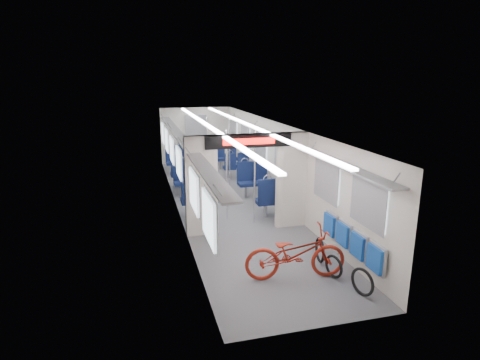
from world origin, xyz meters
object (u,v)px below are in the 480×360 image
at_px(bike_hoop_c, 320,251).
at_px(seat_bay_near_left, 194,185).
at_px(stanchion_far_left, 208,153).
at_px(stanchion_far_right, 229,154).
at_px(bike_hoop_b, 334,268).
at_px(seat_bay_near_right, 263,186).
at_px(flip_bench, 351,240).
at_px(seat_bay_far_left, 182,163).
at_px(stanchion_near_left, 227,176).
at_px(bicycle, 295,253).
at_px(seat_bay_far_right, 231,160).
at_px(bike_hoop_a, 362,283).
at_px(stanchion_near_right, 255,178).

relative_size(bike_hoop_c, seat_bay_near_left, 0.22).
bearing_deg(stanchion_far_left, seat_bay_near_left, -112.63).
bearing_deg(stanchion_far_right, bike_hoop_b, -85.74).
xyz_separation_m(bike_hoop_b, seat_bay_near_right, (0.05, 4.37, 0.38)).
xyz_separation_m(bike_hoop_c, stanchion_far_right, (-0.51, 5.63, 0.92)).
relative_size(flip_bench, seat_bay_far_left, 0.91).
height_order(stanchion_near_left, stanchion_far_right, same).
relative_size(flip_bench, stanchion_near_left, 0.91).
relative_size(bicycle, stanchion_near_left, 0.80).
distance_m(bike_hoop_b, stanchion_far_left, 6.78).
bearing_deg(seat_bay_near_left, flip_bench, -63.92).
bearing_deg(flip_bench, stanchion_far_left, 104.03).
distance_m(seat_bay_far_left, stanchion_far_left, 1.59).
distance_m(flip_bench, seat_bay_far_right, 8.04).
bearing_deg(bike_hoop_c, bike_hoop_b, -93.21).
xyz_separation_m(bike_hoop_a, bike_hoop_b, (-0.17, 0.67, -0.03)).
xyz_separation_m(seat_bay_far_right, stanchion_near_left, (-1.24, -4.82, 0.63)).
relative_size(bike_hoop_b, seat_bay_near_right, 0.19).
xyz_separation_m(bike_hoop_b, stanchion_far_right, (-0.47, 6.29, 0.96)).
height_order(stanchion_near_left, stanchion_far_left, same).
xyz_separation_m(bike_hoop_c, stanchion_near_left, (-1.23, 2.82, 0.92)).
height_order(bicycle, stanchion_far_right, stanchion_far_right).
relative_size(bike_hoop_c, stanchion_far_right, 0.22).
distance_m(bike_hoop_b, seat_bay_near_left, 5.27).
bearing_deg(seat_bay_near_right, flip_bench, -84.19).
distance_m(seat_bay_near_left, stanchion_near_left, 1.69).
bearing_deg(stanchion_near_right, flip_bench, -69.45).
xyz_separation_m(bike_hoop_c, seat_bay_far_right, (0.02, 7.64, 0.30)).
distance_m(seat_bay_near_left, stanchion_far_left, 1.91).
distance_m(stanchion_near_left, stanchion_far_right, 2.90).
xyz_separation_m(stanchion_near_left, stanchion_far_left, (0.07, 3.14, 0.00)).
relative_size(flip_bench, seat_bay_near_right, 0.92).
height_order(seat_bay_near_left, seat_bay_far_right, seat_bay_near_left).
height_order(seat_bay_near_left, stanchion_near_left, stanchion_near_left).
bearing_deg(bicycle, seat_bay_far_right, 2.42).
bearing_deg(stanchion_near_left, bike_hoop_c, -66.51).
height_order(bike_hoop_c, stanchion_near_right, stanchion_near_right).
bearing_deg(bike_hoop_c, seat_bay_near_right, 89.76).
height_order(bike_hoop_c, seat_bay_near_left, seat_bay_near_left).
distance_m(bicycle, stanchion_far_left, 6.50).
distance_m(bicycle, bike_hoop_a, 1.23).
bearing_deg(stanchion_near_left, seat_bay_near_left, 113.29).
xyz_separation_m(seat_bay_near_left, stanchion_far_left, (0.70, 1.68, 0.57)).
bearing_deg(seat_bay_far_left, stanchion_near_right, -75.73).
bearing_deg(stanchion_near_left, bike_hoop_a, -71.81).
bearing_deg(flip_bench, bicycle, -175.42).
relative_size(flip_bench, bike_hoop_b, 4.80).
height_order(flip_bench, bike_hoop_b, flip_bench).
height_order(bike_hoop_c, seat_bay_far_left, seat_bay_far_left).
distance_m(seat_bay_near_left, seat_bay_far_right, 3.84).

